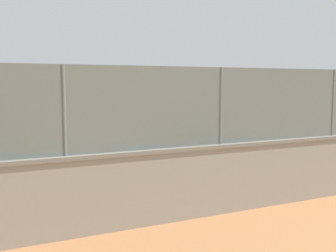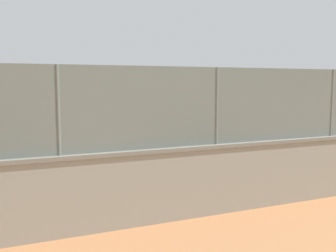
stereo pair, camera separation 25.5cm
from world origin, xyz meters
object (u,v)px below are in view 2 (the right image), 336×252
at_px(player_foreground_swinging, 165,123).
at_px(player_near_wall_returning, 175,130).
at_px(player_crossing_court, 185,134).
at_px(sports_ball, 205,169).

relative_size(player_foreground_swinging, player_near_wall_returning, 1.11).
xyz_separation_m(player_crossing_court, player_foreground_swinging, (-0.82, -3.59, 0.03)).
bearing_deg(player_near_wall_returning, player_crossing_court, 76.70).
bearing_deg(player_foreground_swinging, sports_ball, 77.78).
distance_m(player_crossing_court, sports_ball, 2.50).
bearing_deg(player_near_wall_returning, player_foreground_swinging, -102.45).
height_order(player_crossing_court, player_near_wall_returning, player_crossing_court).
bearing_deg(player_foreground_swinging, player_crossing_court, 77.14).
relative_size(player_crossing_court, player_near_wall_returning, 1.07).
bearing_deg(player_crossing_court, player_foreground_swinging, -102.86).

